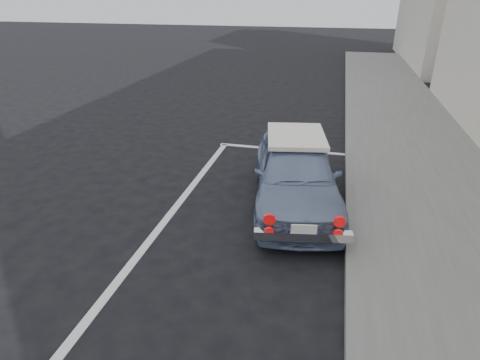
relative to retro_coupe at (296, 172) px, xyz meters
name	(u,v)px	position (x,y,z in m)	size (l,w,h in m)	color
sidewalk	(476,307)	(2.24, -2.08, -0.49)	(2.80, 40.00, 0.15)	#61615C
pline_front	(285,150)	(-0.46, 2.42, -0.56)	(3.00, 0.12, 0.01)	silver
pline_side	(165,221)	(-1.86, -1.08, -0.56)	(0.12, 7.00, 0.01)	silver
retro_coupe	(296,172)	(0.00, 0.00, 0.00)	(1.87, 3.46, 1.12)	#7586AA
cat	(300,243)	(0.23, -1.34, -0.46)	(0.21, 0.42, 0.22)	brown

